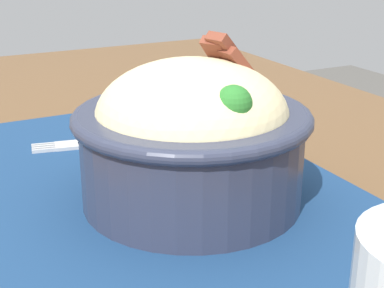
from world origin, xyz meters
The scene contains 4 objects.
table centered at (0.00, 0.00, 0.71)m, with size 1.30×0.86×0.78m.
placemat centered at (0.00, -0.02, 0.78)m, with size 0.47×0.33×0.00m, color navy.
bowl centered at (-0.05, -0.04, 0.84)m, with size 0.22×0.22×0.14m.
fork centered at (0.12, 0.00, 0.78)m, with size 0.04×0.13×0.00m.
Camera 1 is at (-0.45, 0.16, 0.99)m, focal length 54.46 mm.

